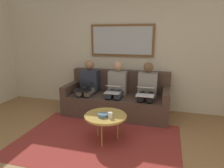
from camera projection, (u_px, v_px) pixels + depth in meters
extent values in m
cube|color=beige|center=(123.00, 52.00, 4.63)|extent=(6.00, 0.12, 2.60)
cube|color=maroon|center=(98.00, 140.00, 3.30)|extent=(2.60, 1.80, 0.01)
cube|color=#4C382D|center=(116.00, 105.00, 4.37)|extent=(2.20, 0.90, 0.42)
cube|color=#4C382D|center=(120.00, 81.00, 4.59)|extent=(2.20, 0.20, 0.48)
cube|color=#4C382D|center=(167.00, 95.00, 4.03)|extent=(0.14, 0.90, 0.20)
cube|color=#4C382D|center=(72.00, 87.00, 4.57)|extent=(0.14, 0.90, 0.20)
cube|color=brown|center=(122.00, 40.00, 4.48)|extent=(1.43, 0.04, 0.70)
cube|color=#B2B7BC|center=(122.00, 41.00, 4.46)|extent=(1.33, 0.01, 0.60)
cylinder|color=tan|center=(106.00, 116.00, 3.22)|extent=(0.68, 0.68, 0.03)
torus|color=tan|center=(106.00, 115.00, 3.21)|extent=(0.68, 0.68, 0.02)
cylinder|color=#B28E42|center=(102.00, 135.00, 3.08)|extent=(0.02, 0.02, 0.41)
cylinder|color=#B28E42|center=(118.00, 127.00, 3.32)|extent=(0.02, 0.02, 0.41)
cylinder|color=#B28E42|center=(98.00, 125.00, 3.41)|extent=(0.02, 0.02, 0.41)
cylinder|color=silver|center=(110.00, 115.00, 3.10)|extent=(0.07, 0.07, 0.09)
cylinder|color=slate|center=(103.00, 115.00, 3.16)|extent=(0.16, 0.16, 0.05)
cube|color=gray|center=(148.00, 85.00, 4.19)|extent=(0.38, 0.22, 0.50)
sphere|color=brown|center=(148.00, 67.00, 4.10)|extent=(0.20, 0.20, 0.20)
cylinder|color=#232328|center=(151.00, 96.00, 4.01)|extent=(0.14, 0.42, 0.14)
cylinder|color=#232328|center=(142.00, 96.00, 4.06)|extent=(0.14, 0.42, 0.14)
cylinder|color=#232328|center=(149.00, 113.00, 3.88)|extent=(0.11, 0.11, 0.42)
cylinder|color=#232328|center=(140.00, 112.00, 3.93)|extent=(0.11, 0.11, 0.42)
cube|color=white|center=(145.00, 95.00, 3.82)|extent=(0.34, 0.23, 0.01)
cube|color=white|center=(146.00, 88.00, 3.93)|extent=(0.34, 0.22, 0.07)
cube|color=#A5C6EA|center=(146.00, 87.00, 3.92)|extent=(0.30, 0.19, 0.06)
cube|color=gray|center=(118.00, 83.00, 4.36)|extent=(0.38, 0.22, 0.50)
sphere|color=tan|center=(118.00, 66.00, 4.27)|extent=(0.20, 0.20, 0.20)
cylinder|color=#384256|center=(119.00, 94.00, 4.18)|extent=(0.14, 0.42, 0.14)
cylinder|color=#384256|center=(111.00, 93.00, 4.23)|extent=(0.14, 0.42, 0.14)
cylinder|color=#384256|center=(117.00, 110.00, 4.05)|extent=(0.11, 0.11, 0.42)
cylinder|color=#384256|center=(108.00, 109.00, 4.10)|extent=(0.11, 0.11, 0.42)
cube|color=silver|center=(112.00, 93.00, 3.99)|extent=(0.30, 0.21, 0.01)
cube|color=silver|center=(114.00, 86.00, 4.08)|extent=(0.30, 0.20, 0.06)
cube|color=#A5C6EA|center=(114.00, 86.00, 4.08)|extent=(0.27, 0.18, 0.04)
cube|color=#2D3342|center=(90.00, 81.00, 4.52)|extent=(0.38, 0.22, 0.50)
sphere|color=#997051|center=(89.00, 65.00, 4.44)|extent=(0.20, 0.20, 0.20)
cylinder|color=gray|center=(90.00, 91.00, 4.35)|extent=(0.14, 0.42, 0.14)
cylinder|color=gray|center=(83.00, 91.00, 4.40)|extent=(0.14, 0.42, 0.14)
cylinder|color=gray|center=(87.00, 107.00, 4.22)|extent=(0.11, 0.11, 0.42)
cylinder|color=gray|center=(79.00, 106.00, 4.27)|extent=(0.11, 0.11, 0.42)
cube|color=black|center=(82.00, 90.00, 4.16)|extent=(0.34, 0.24, 0.01)
cube|color=black|center=(85.00, 83.00, 4.26)|extent=(0.34, 0.24, 0.06)
cube|color=#A5C6EA|center=(85.00, 83.00, 4.26)|extent=(0.30, 0.21, 0.05)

